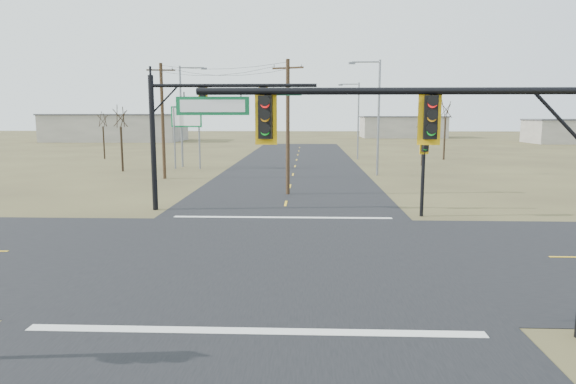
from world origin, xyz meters
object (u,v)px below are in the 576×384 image
(mast_arm_far, at_px, (200,114))
(bare_tree_c, at_px, (424,118))
(bare_tree_b, at_px, (103,119))
(pedestal_signal_ne, at_px, (424,154))
(streetlight_a, at_px, (376,111))
(bare_tree_d, at_px, (446,109))
(utility_pole_far, at_px, (163,120))
(bare_tree_a, at_px, (120,116))
(utility_pole_near, at_px, (288,125))
(highway_sign, at_px, (187,125))
(mast_arm_near, at_px, (437,142))
(streetlight_c, at_px, (183,111))
(streetlight_b, at_px, (357,117))

(mast_arm_far, distance_m, bare_tree_c, 33.62)
(bare_tree_b, bearing_deg, pedestal_signal_ne, -48.38)
(streetlight_a, height_order, bare_tree_d, streetlight_a)
(utility_pole_far, height_order, bare_tree_d, utility_pole_far)
(utility_pole_far, xyz_separation_m, bare_tree_b, (-13.41, 20.08, -0.12))
(bare_tree_a, distance_m, bare_tree_c, 32.07)
(utility_pole_near, relative_size, highway_sign, 1.45)
(mast_arm_near, distance_m, utility_pole_far, 35.84)
(mast_arm_near, height_order, pedestal_signal_ne, mast_arm_near)
(bare_tree_c, bearing_deg, highway_sign, -169.97)
(mast_arm_near, relative_size, pedestal_signal_ne, 2.13)
(bare_tree_a, xyz_separation_m, bare_tree_c, (31.28, 7.06, -0.24))
(utility_pole_far, distance_m, bare_tree_d, 36.41)
(mast_arm_near, relative_size, streetlight_c, 0.96)
(mast_arm_near, height_order, bare_tree_c, mast_arm_near)
(streetlight_c, xyz_separation_m, bare_tree_d, (30.60, 10.33, 0.28))
(utility_pole_far, distance_m, streetlight_c, 10.45)
(mast_arm_near, xyz_separation_m, streetlight_b, (3.02, 53.15, 0.45))
(bare_tree_d, bearing_deg, mast_arm_far, -123.36)
(pedestal_signal_ne, xyz_separation_m, streetlight_b, (-0.20, 37.48, 1.93))
(pedestal_signal_ne, distance_m, utility_pole_near, 11.10)
(utility_pole_far, height_order, streetlight_a, streetlight_a)
(mast_arm_near, bearing_deg, bare_tree_a, 127.83)
(mast_arm_far, bearing_deg, utility_pole_far, 116.33)
(mast_arm_near, xyz_separation_m, highway_sign, (-15.71, 40.43, -0.38))
(utility_pole_near, height_order, bare_tree_c, utility_pole_near)
(utility_pole_near, relative_size, bare_tree_a, 1.35)
(bare_tree_a, bearing_deg, highway_sign, 23.45)
(utility_pole_far, height_order, streetlight_c, streetlight_c)
(bare_tree_c, xyz_separation_m, bare_tree_d, (4.48, 7.96, 1.05))
(utility_pole_far, bearing_deg, mast_arm_far, -66.76)
(mast_arm_near, distance_m, bare_tree_b, 59.86)
(utility_pole_near, relative_size, bare_tree_c, 1.40)
(pedestal_signal_ne, distance_m, bare_tree_a, 33.41)
(mast_arm_near, height_order, bare_tree_d, bare_tree_d)
(mast_arm_near, xyz_separation_m, pedestal_signal_ne, (3.23, 15.67, -1.48))
(bare_tree_d, bearing_deg, highway_sign, -157.34)
(utility_pole_near, height_order, streetlight_c, streetlight_c)
(highway_sign, distance_m, bare_tree_a, 6.57)
(mast_arm_far, xyz_separation_m, utility_pole_near, (4.87, 6.28, -0.75))
(pedestal_signal_ne, distance_m, bare_tree_b, 48.93)
(mast_arm_near, xyz_separation_m, bare_tree_c, (9.60, 44.91, 0.32))
(mast_arm_far, xyz_separation_m, utility_pole_far, (-6.43, 14.96, -0.45))
(utility_pole_far, bearing_deg, pedestal_signal_ne, -40.82)
(streetlight_a, xyz_separation_m, streetlight_b, (-0.11, 17.78, -0.53))
(streetlight_a, bearing_deg, highway_sign, 149.20)
(streetlight_a, distance_m, streetlight_b, 17.79)
(highway_sign, bearing_deg, bare_tree_a, -142.56)
(bare_tree_b, bearing_deg, mast_arm_near, -60.74)
(pedestal_signal_ne, bearing_deg, mast_arm_near, -119.49)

